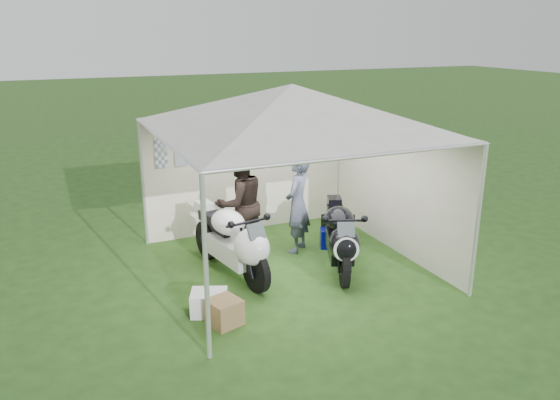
# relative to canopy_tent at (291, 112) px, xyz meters

# --- Properties ---
(ground) EXTENTS (80.00, 80.00, 0.00)m
(ground) POSITION_rel_canopy_tent_xyz_m (0.00, -0.03, -2.58)
(ground) COLOR #27471A
(ground) RESTS_ON ground
(canopy_tent) EXTENTS (5.66, 5.66, 3.00)m
(canopy_tent) POSITION_rel_canopy_tent_xyz_m (0.00, 0.00, 0.00)
(canopy_tent) COLOR silver
(canopy_tent) RESTS_ON ground
(motorcycle_white) EXTENTS (0.74, 2.20, 1.09)m
(motorcycle_white) POSITION_rel_canopy_tent_xyz_m (-0.98, 0.01, -1.97)
(motorcycle_white) COLOR black
(motorcycle_white) RESTS_ON ground
(motorcycle_black) EXTENTS (1.08, 2.02, 1.05)m
(motorcycle_black) POSITION_rel_canopy_tent_xyz_m (0.68, -0.44, -1.99)
(motorcycle_black) COLOR black
(motorcycle_black) RESTS_ON ground
(paddock_stand) EXTENTS (0.53, 0.44, 0.34)m
(paddock_stand) POSITION_rel_canopy_tent_xyz_m (1.06, 0.46, -2.41)
(paddock_stand) COLOR #090FBD
(paddock_stand) RESTS_ON ground
(person_dark_jacket) EXTENTS (1.03, 0.87, 1.89)m
(person_dark_jacket) POSITION_rel_canopy_tent_xyz_m (-0.59, 0.77, -1.63)
(person_dark_jacket) COLOR black
(person_dark_jacket) RESTS_ON ground
(person_blue_jacket) EXTENTS (0.74, 0.74, 1.74)m
(person_blue_jacket) POSITION_rel_canopy_tent_xyz_m (0.40, 0.57, -1.71)
(person_blue_jacket) COLOR slate
(person_blue_jacket) RESTS_ON ground
(equipment_box) EXTENTS (0.57, 0.49, 0.49)m
(equipment_box) POSITION_rel_canopy_tent_xyz_m (1.32, 0.75, -2.33)
(equipment_box) COLOR black
(equipment_box) RESTS_ON ground
(crate_0) EXTENTS (0.60, 0.54, 0.33)m
(crate_0) POSITION_rel_canopy_tent_xyz_m (-1.70, -1.00, -2.41)
(crate_0) COLOR silver
(crate_0) RESTS_ON ground
(crate_1) EXTENTS (0.50, 0.50, 0.35)m
(crate_1) POSITION_rel_canopy_tent_xyz_m (-1.59, -1.35, -2.40)
(crate_1) COLOR olive
(crate_1) RESTS_ON ground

